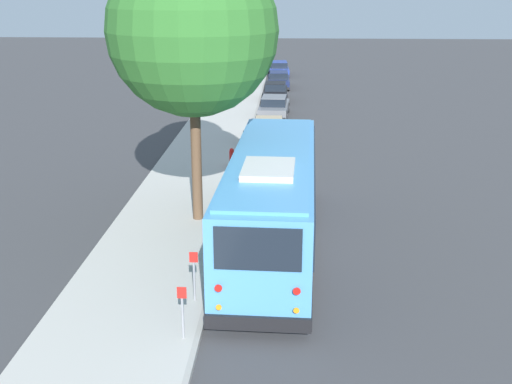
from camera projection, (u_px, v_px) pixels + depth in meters
name	position (u px, v px, depth m)	size (l,w,h in m)	color
ground_plane	(282.00, 246.00, 20.59)	(160.00, 160.00, 0.00)	#3D3D3F
sidewalk_slab	(161.00, 241.00, 20.76)	(80.00, 3.89, 0.15)	#B2AFA8
curb_strip	(223.00, 243.00, 20.66)	(80.00, 0.14, 0.15)	#9D9A94
shuttle_bus	(272.00, 196.00, 19.93)	(11.43, 2.94, 3.27)	#4C93D1
parked_sedan_tan	(269.00, 132.00, 33.50)	(4.65, 1.78, 1.31)	tan
parked_sedan_gray	(274.00, 107.00, 40.27)	(4.49, 1.94, 1.28)	slate
parked_sedan_black	(276.00, 92.00, 45.47)	(4.19, 1.73, 1.33)	black
parked_sedan_navy	(279.00, 80.00, 51.12)	(4.19, 1.79, 1.30)	#19234C
parked_sedan_blue	(279.00, 69.00, 58.02)	(4.67, 1.98, 1.26)	navy
street_tree	(193.00, 18.00, 20.61)	(5.57, 5.57, 10.06)	brown
sign_post_near	(182.00, 312.00, 14.78)	(0.06, 0.22, 1.31)	gray
sign_post_far	(194.00, 276.00, 16.56)	(0.06, 0.22, 1.36)	gray
fire_hydrant	(232.00, 157.00, 28.95)	(0.22, 0.22, 0.81)	red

